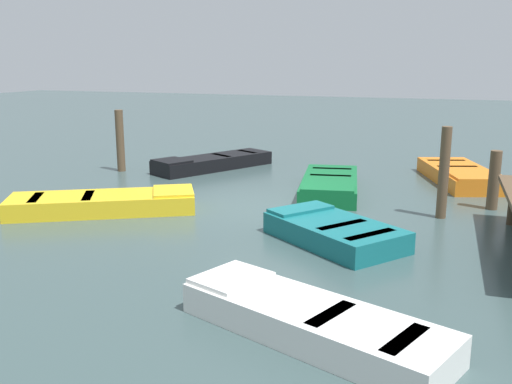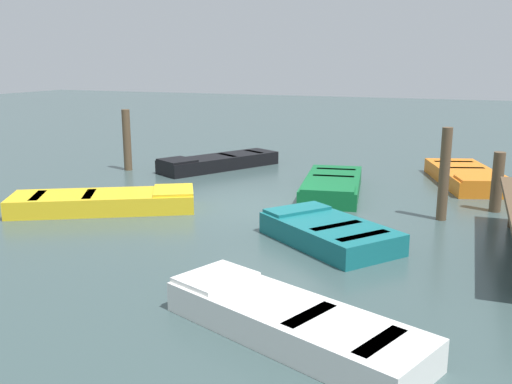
{
  "view_description": "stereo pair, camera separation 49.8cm",
  "coord_description": "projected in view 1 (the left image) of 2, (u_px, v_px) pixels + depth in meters",
  "views": [
    {
      "loc": [
        12.1,
        4.41,
        3.34
      ],
      "look_at": [
        0.0,
        0.0,
        0.35
      ],
      "focal_mm": 40.2,
      "sensor_mm": 36.0,
      "label": 1
    },
    {
      "loc": [
        11.92,
        4.87,
        3.34
      ],
      "look_at": [
        0.0,
        0.0,
        0.35
      ],
      "focal_mm": 40.2,
      "sensor_mm": 36.0,
      "label": 2
    }
  ],
  "objects": [
    {
      "name": "rowboat_teal",
      "position": [
        334.0,
        231.0,
        10.67
      ],
      "size": [
        2.69,
        2.95,
        0.46
      ],
      "rotation": [
        0.0,
        0.0,
        4.08
      ],
      "color": "#14666B",
      "rests_on": "ground_plane"
    },
    {
      "name": "rowboat_green",
      "position": [
        330.0,
        185.0,
        14.63
      ],
      "size": [
        3.74,
        1.98,
        0.46
      ],
      "rotation": [
        0.0,
        0.0,
        0.18
      ],
      "color": "#0F602D",
      "rests_on": "ground_plane"
    },
    {
      "name": "mooring_piling_mid_left",
      "position": [
        120.0,
        141.0,
        17.33
      ],
      "size": [
        0.24,
        0.24,
        1.86
      ],
      "primitive_type": "cylinder",
      "color": "brown",
      "rests_on": "ground_plane"
    },
    {
      "name": "ground_plane",
      "position": [
        256.0,
        207.0,
        13.3
      ],
      "size": [
        80.0,
        80.0,
        0.0
      ],
      "primitive_type": "plane",
      "color": "#384C4C"
    },
    {
      "name": "rowboat_orange",
      "position": [
        460.0,
        175.0,
        15.88
      ],
      "size": [
        3.88,
        2.54,
        0.46
      ],
      "rotation": [
        0.0,
        0.0,
        0.34
      ],
      "color": "orange",
      "rests_on": "ground_plane"
    },
    {
      "name": "rowboat_white",
      "position": [
        310.0,
        320.0,
        7.03
      ],
      "size": [
        2.27,
        3.65,
        0.46
      ],
      "rotation": [
        0.0,
        0.0,
        4.35
      ],
      "color": "silver",
      "rests_on": "ground_plane"
    },
    {
      "name": "mooring_piling_center",
      "position": [
        444.0,
        173.0,
        12.15
      ],
      "size": [
        0.21,
        0.21,
        1.97
      ],
      "primitive_type": "cylinder",
      "color": "brown",
      "rests_on": "ground_plane"
    },
    {
      "name": "rowboat_black",
      "position": [
        213.0,
        162.0,
        17.82
      ],
      "size": [
        3.99,
        2.85,
        0.46
      ],
      "rotation": [
        0.0,
        0.0,
        5.79
      ],
      "color": "black",
      "rests_on": "ground_plane"
    },
    {
      "name": "mooring_piling_far_left",
      "position": [
        494.0,
        180.0,
        12.93
      ],
      "size": [
        0.25,
        0.25,
        1.35
      ],
      "primitive_type": "cylinder",
      "color": "brown",
      "rests_on": "ground_plane"
    },
    {
      "name": "rowboat_yellow",
      "position": [
        104.0,
        203.0,
        12.78
      ],
      "size": [
        3.1,
        4.14,
        0.46
      ],
      "rotation": [
        0.0,
        0.0,
        2.09
      ],
      "color": "gold",
      "rests_on": "ground_plane"
    }
  ]
}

